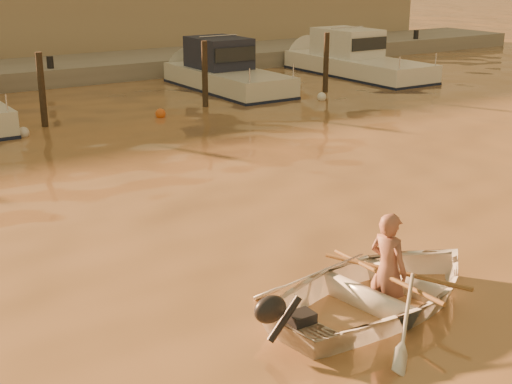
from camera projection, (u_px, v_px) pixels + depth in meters
ground_plane at (421, 339)px, 8.51m from camera, size 160.00×160.00×0.00m
dinghy at (382, 289)px, 9.26m from camera, size 3.79×2.94×0.72m
person at (388, 270)px, 9.24m from camera, size 0.45×0.62×1.57m
outboard_motor at (300, 323)px, 8.31m from camera, size 0.95×0.52×0.70m
oar_port at (395, 271)px, 9.36m from camera, size 0.78×1.99×0.13m
oar_starboard at (385, 275)px, 9.23m from camera, size 0.13×2.10×0.13m
moored_boat_4 at (227, 72)px, 24.64m from camera, size 2.09×6.49×1.75m
moored_boat_5 at (358, 59)px, 27.72m from camera, size 2.23×7.48×1.75m
piling_2 at (42, 93)px, 19.11m from camera, size 0.18×0.18×2.20m
piling_3 at (205, 77)px, 21.71m from camera, size 0.18×0.18×2.20m
piling_4 at (326, 66)px, 24.15m from camera, size 0.18×0.18×2.20m
fender_c at (23, 133)px, 18.24m from camera, size 0.30×0.30×0.30m
fender_d at (161, 114)px, 20.49m from camera, size 0.30×0.30×0.30m
fender_e at (322, 97)px, 22.98m from camera, size 0.30×0.30×0.30m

